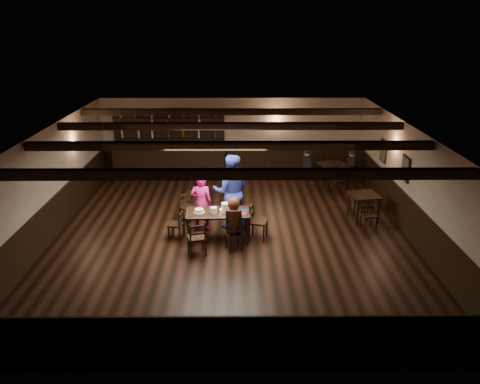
{
  "coord_description": "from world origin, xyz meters",
  "views": [
    {
      "loc": [
        0.14,
        -10.9,
        5.17
      ],
      "look_at": [
        0.22,
        0.2,
        1.08
      ],
      "focal_mm": 35.0,
      "sensor_mm": 36.0,
      "label": 1
    }
  ],
  "objects_px": {
    "chair_near_left": "(197,236)",
    "chair_near_right": "(235,233)",
    "woman_pink": "(201,203)",
    "man_blue": "(231,192)",
    "cake": "(199,211)",
    "dining_table": "(218,215)",
    "bar_counter": "(170,157)"
  },
  "relations": [
    {
      "from": "cake",
      "to": "bar_counter",
      "type": "bearing_deg",
      "value": 105.49
    },
    {
      "from": "dining_table",
      "to": "man_blue",
      "type": "height_order",
      "value": "man_blue"
    },
    {
      "from": "cake",
      "to": "man_blue",
      "type": "bearing_deg",
      "value": 46.17
    },
    {
      "from": "woman_pink",
      "to": "bar_counter",
      "type": "xyz_separation_m",
      "value": [
        -1.4,
        4.42,
        -0.03
      ]
    },
    {
      "from": "woman_pink",
      "to": "bar_counter",
      "type": "distance_m",
      "value": 4.64
    },
    {
      "from": "dining_table",
      "to": "chair_near_right",
      "type": "distance_m",
      "value": 0.76
    },
    {
      "from": "cake",
      "to": "dining_table",
      "type": "bearing_deg",
      "value": 0.81
    },
    {
      "from": "dining_table",
      "to": "chair_near_right",
      "type": "relative_size",
      "value": 2.04
    },
    {
      "from": "woman_pink",
      "to": "bar_counter",
      "type": "bearing_deg",
      "value": -71.57
    },
    {
      "from": "chair_near_right",
      "to": "woman_pink",
      "type": "distance_m",
      "value": 1.52
    },
    {
      "from": "woman_pink",
      "to": "man_blue",
      "type": "relative_size",
      "value": 0.76
    },
    {
      "from": "chair_near_left",
      "to": "bar_counter",
      "type": "bearing_deg",
      "value": 103.45
    },
    {
      "from": "chair_near_right",
      "to": "cake",
      "type": "relative_size",
      "value": 2.89
    },
    {
      "from": "dining_table",
      "to": "bar_counter",
      "type": "bearing_deg",
      "value": 110.19
    },
    {
      "from": "chair_near_left",
      "to": "man_blue",
      "type": "relative_size",
      "value": 0.43
    },
    {
      "from": "chair_near_left",
      "to": "chair_near_right",
      "type": "relative_size",
      "value": 1.12
    },
    {
      "from": "chair_near_left",
      "to": "woman_pink",
      "type": "xyz_separation_m",
      "value": [
        -0.0,
        1.45,
        0.25
      ]
    },
    {
      "from": "dining_table",
      "to": "chair_near_right",
      "type": "bearing_deg",
      "value": -54.72
    },
    {
      "from": "chair_near_left",
      "to": "woman_pink",
      "type": "bearing_deg",
      "value": 90.07
    },
    {
      "from": "chair_near_right",
      "to": "cake",
      "type": "height_order",
      "value": "cake"
    },
    {
      "from": "dining_table",
      "to": "woman_pink",
      "type": "distance_m",
      "value": 0.77
    },
    {
      "from": "chair_near_right",
      "to": "man_blue",
      "type": "height_order",
      "value": "man_blue"
    },
    {
      "from": "woman_pink",
      "to": "dining_table",
      "type": "bearing_deg",
      "value": 126.93
    },
    {
      "from": "chair_near_left",
      "to": "chair_near_right",
      "type": "bearing_deg",
      "value": 15.56
    },
    {
      "from": "woman_pink",
      "to": "chair_near_right",
      "type": "bearing_deg",
      "value": 126.53
    },
    {
      "from": "chair_near_left",
      "to": "man_blue",
      "type": "bearing_deg",
      "value": 64.8
    },
    {
      "from": "chair_near_right",
      "to": "cake",
      "type": "xyz_separation_m",
      "value": [
        -0.87,
        0.58,
        0.34
      ]
    },
    {
      "from": "chair_near_right",
      "to": "dining_table",
      "type": "bearing_deg",
      "value": 125.28
    },
    {
      "from": "chair_near_right",
      "to": "woman_pink",
      "type": "bearing_deg",
      "value": 125.7
    },
    {
      "from": "chair_near_left",
      "to": "cake",
      "type": "distance_m",
      "value": 0.87
    },
    {
      "from": "chair_near_left",
      "to": "cake",
      "type": "bearing_deg",
      "value": 90.34
    },
    {
      "from": "chair_near_right",
      "to": "cake",
      "type": "bearing_deg",
      "value": 146.21
    }
  ]
}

